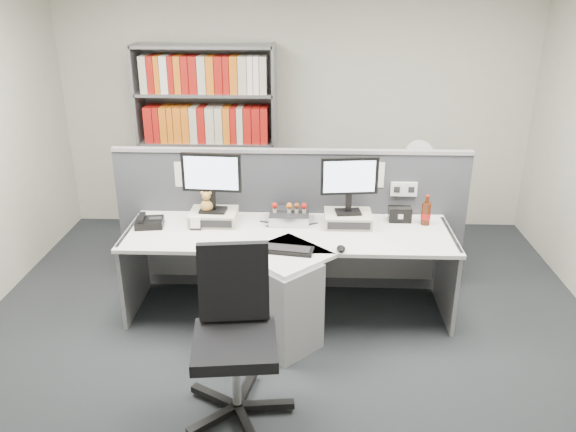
{
  "coord_description": "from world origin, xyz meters",
  "views": [
    {
      "loc": [
        0.15,
        -3.35,
        2.54
      ],
      "look_at": [
        0.0,
        0.65,
        0.92
      ],
      "focal_mm": 35.79,
      "sensor_mm": 36.0,
      "label": 1
    }
  ],
  "objects_px": {
    "keyboard": "(285,250)",
    "desk": "(288,274)",
    "monitor_right": "(349,181)",
    "desk_phone": "(149,222)",
    "mouse": "(341,249)",
    "cola_bottle": "(426,213)",
    "filing_cabinet": "(413,220)",
    "office_chair": "(235,330)",
    "shelving_unit": "(209,146)",
    "desk_calendar": "(196,224)",
    "desktop_pc": "(289,217)",
    "desk_fan": "(418,158)",
    "monitor_left": "(211,177)",
    "speaker": "(400,214)"
  },
  "relations": [
    {
      "from": "desk",
      "to": "monitor_left",
      "type": "bearing_deg",
      "value": 148.45
    },
    {
      "from": "cola_bottle",
      "to": "desk_fan",
      "type": "xyz_separation_m",
      "value": [
        0.09,
        0.99,
        0.18
      ]
    },
    {
      "from": "speaker",
      "to": "office_chair",
      "type": "height_order",
      "value": "office_chair"
    },
    {
      "from": "mouse",
      "to": "cola_bottle",
      "type": "distance_m",
      "value": 0.89
    },
    {
      "from": "speaker",
      "to": "monitor_left",
      "type": "bearing_deg",
      "value": -176.79
    },
    {
      "from": "desk_phone",
      "to": "filing_cabinet",
      "type": "height_order",
      "value": "desk_phone"
    },
    {
      "from": "monitor_right",
      "to": "filing_cabinet",
      "type": "xyz_separation_m",
      "value": [
        0.72,
        1.02,
        -0.75
      ]
    },
    {
      "from": "mouse",
      "to": "office_chair",
      "type": "height_order",
      "value": "office_chair"
    },
    {
      "from": "monitor_left",
      "to": "desk_calendar",
      "type": "distance_m",
      "value": 0.39
    },
    {
      "from": "cola_bottle",
      "to": "desk_fan",
      "type": "relative_size",
      "value": 0.54
    },
    {
      "from": "keyboard",
      "to": "desk",
      "type": "bearing_deg",
      "value": 84.7
    },
    {
      "from": "speaker",
      "to": "filing_cabinet",
      "type": "distance_m",
      "value": 1.07
    },
    {
      "from": "desk_phone",
      "to": "cola_bottle",
      "type": "bearing_deg",
      "value": 3.17
    },
    {
      "from": "desk",
      "to": "monitor_left",
      "type": "relative_size",
      "value": 5.32
    },
    {
      "from": "desk",
      "to": "desk_phone",
      "type": "distance_m",
      "value": 1.21
    },
    {
      "from": "desk_fan",
      "to": "desk_phone",
      "type": "bearing_deg",
      "value": -154.55
    },
    {
      "from": "filing_cabinet",
      "to": "office_chair",
      "type": "bearing_deg",
      "value": -122.32
    },
    {
      "from": "desk_calendar",
      "to": "office_chair",
      "type": "height_order",
      "value": "office_chair"
    },
    {
      "from": "monitor_right",
      "to": "cola_bottle",
      "type": "bearing_deg",
      "value": 2.49
    },
    {
      "from": "monitor_right",
      "to": "mouse",
      "type": "xyz_separation_m",
      "value": [
        -0.08,
        -0.51,
        -0.36
      ]
    },
    {
      "from": "monitor_left",
      "to": "cola_bottle",
      "type": "bearing_deg",
      "value": 0.91
    },
    {
      "from": "speaker",
      "to": "office_chair",
      "type": "xyz_separation_m",
      "value": [
        -1.2,
        -1.42,
        -0.21
      ]
    },
    {
      "from": "desk_calendar",
      "to": "mouse",
      "type": "bearing_deg",
      "value": -17.68
    },
    {
      "from": "desktop_pc",
      "to": "shelving_unit",
      "type": "bearing_deg",
      "value": 122.3
    },
    {
      "from": "monitor_right",
      "to": "desk_calendar",
      "type": "relative_size",
      "value": 4.33
    },
    {
      "from": "monitor_left",
      "to": "monitor_right",
      "type": "xyz_separation_m",
      "value": [
        1.1,
        -0.0,
        -0.01
      ]
    },
    {
      "from": "speaker",
      "to": "desk_fan",
      "type": "distance_m",
      "value": 1.0
    },
    {
      "from": "keyboard",
      "to": "desk_calendar",
      "type": "relative_size",
      "value": 4.03
    },
    {
      "from": "desk_calendar",
      "to": "desktop_pc",
      "type": "bearing_deg",
      "value": 14.3
    },
    {
      "from": "keyboard",
      "to": "desk_calendar",
      "type": "distance_m",
      "value": 0.83
    },
    {
      "from": "desktop_pc",
      "to": "mouse",
      "type": "height_order",
      "value": "desktop_pc"
    },
    {
      "from": "monitor_left",
      "to": "office_chair",
      "type": "xyz_separation_m",
      "value": [
        0.33,
        -1.34,
        -0.54
      ]
    },
    {
      "from": "desktop_pc",
      "to": "desk_calendar",
      "type": "distance_m",
      "value": 0.77
    },
    {
      "from": "monitor_right",
      "to": "shelving_unit",
      "type": "relative_size",
      "value": 0.23
    },
    {
      "from": "mouse",
      "to": "monitor_right",
      "type": "bearing_deg",
      "value": 81.18
    },
    {
      "from": "mouse",
      "to": "speaker",
      "type": "relative_size",
      "value": 0.56
    },
    {
      "from": "desktop_pc",
      "to": "desk_phone",
      "type": "height_order",
      "value": "desk_phone"
    },
    {
      "from": "monitor_right",
      "to": "desk_phone",
      "type": "xyz_separation_m",
      "value": [
        -1.61,
        -0.1,
        -0.34
      ]
    },
    {
      "from": "filing_cabinet",
      "to": "desk_fan",
      "type": "bearing_deg",
      "value": -90.0
    },
    {
      "from": "desk",
      "to": "speaker",
      "type": "bearing_deg",
      "value": 27.36
    },
    {
      "from": "desk_calendar",
      "to": "filing_cabinet",
      "type": "distance_m",
      "value": 2.3
    },
    {
      "from": "keyboard",
      "to": "mouse",
      "type": "bearing_deg",
      "value": 2.64
    },
    {
      "from": "keyboard",
      "to": "cola_bottle",
      "type": "relative_size",
      "value": 1.71
    },
    {
      "from": "office_chair",
      "to": "shelving_unit",
      "type": "bearing_deg",
      "value": 102.27
    },
    {
      "from": "desk",
      "to": "keyboard",
      "type": "height_order",
      "value": "keyboard"
    },
    {
      "from": "desktop_pc",
      "to": "filing_cabinet",
      "type": "distance_m",
      "value": 1.6
    },
    {
      "from": "monitor_left",
      "to": "desktop_pc",
      "type": "bearing_deg",
      "value": 4.31
    },
    {
      "from": "desktop_pc",
      "to": "mouse",
      "type": "xyz_separation_m",
      "value": [
        0.4,
        -0.55,
        -0.02
      ]
    },
    {
      "from": "keyboard",
      "to": "office_chair",
      "type": "bearing_deg",
      "value": -108.8
    },
    {
      "from": "desk_phone",
      "to": "desk_fan",
      "type": "bearing_deg",
      "value": 25.45
    }
  ]
}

